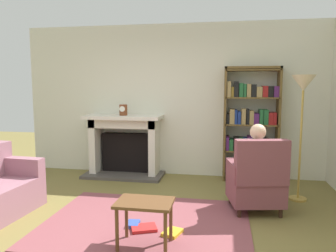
{
  "coord_description": "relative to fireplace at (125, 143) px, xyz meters",
  "views": [
    {
      "loc": [
        0.89,
        -3.27,
        1.61
      ],
      "look_at": [
        0.1,
        1.2,
        1.05
      ],
      "focal_mm": 34.76,
      "sensor_mm": 36.0,
      "label": 1
    }
  ],
  "objects": [
    {
      "name": "ground",
      "position": [
        0.88,
        -2.3,
        -0.58
      ],
      "size": [
        14.0,
        14.0,
        0.0
      ],
      "primitive_type": "plane",
      "color": "olive"
    },
    {
      "name": "side_table",
      "position": [
        1.0,
        -2.56,
        -0.18
      ],
      "size": [
        0.56,
        0.39,
        0.48
      ],
      "color": "brown",
      "rests_on": "ground"
    },
    {
      "name": "floor_lamp",
      "position": [
        2.82,
        -0.85,
        0.91
      ],
      "size": [
        0.32,
        0.32,
        1.76
      ],
      "color": "#B7933F",
      "rests_on": "ground"
    },
    {
      "name": "scattered_books",
      "position": [
        0.97,
        -2.2,
        -0.55
      ],
      "size": [
        0.67,
        0.37,
        0.04
      ],
      "color": "gold",
      "rests_on": "area_rug"
    },
    {
      "name": "mantel_clock",
      "position": [
        0.01,
        -0.1,
        0.61
      ],
      "size": [
        0.14,
        0.14,
        0.19
      ],
      "color": "brown",
      "rests_on": "fireplace"
    },
    {
      "name": "back_wall",
      "position": [
        0.88,
        0.25,
        0.77
      ],
      "size": [
        5.6,
        0.1,
        2.7
      ],
      "primitive_type": "cube",
      "color": "silver",
      "rests_on": "ground"
    },
    {
      "name": "armchair_reading",
      "position": [
        2.19,
        -1.43,
        -0.16
      ],
      "size": [
        0.76,
        0.74,
        0.97
      ],
      "rotation": [
        0.0,
        0.0,
        3.34
      ],
      "color": "#331E14",
      "rests_on": "ground"
    },
    {
      "name": "area_rug",
      "position": [
        0.88,
        -2.0,
        -0.57
      ],
      "size": [
        2.4,
        1.8,
        0.01
      ],
      "primitive_type": "cube",
      "color": "brown",
      "rests_on": "ground"
    },
    {
      "name": "seated_reader",
      "position": [
        2.16,
        -1.31,
        0.04
      ],
      "size": [
        0.43,
        0.58,
        1.14
      ],
      "rotation": [
        0.0,
        0.0,
        3.34
      ],
      "color": "silver",
      "rests_on": "ground"
    },
    {
      "name": "fireplace",
      "position": [
        0.0,
        0.0,
        0.0
      ],
      "size": [
        1.41,
        0.64,
        1.1
      ],
      "color": "#4C4742",
      "rests_on": "ground"
    },
    {
      "name": "bookshelf",
      "position": [
        2.2,
        0.04,
        0.36
      ],
      "size": [
        0.91,
        0.32,
        1.93
      ],
      "color": "brown",
      "rests_on": "ground"
    }
  ]
}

